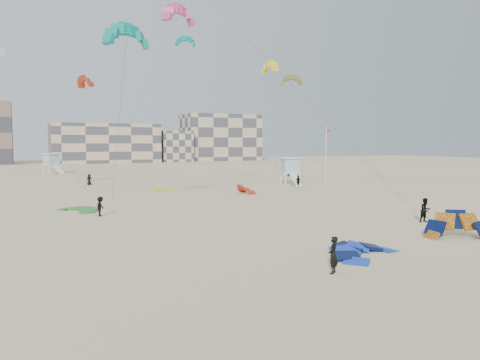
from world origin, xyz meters
name	(u,v)px	position (x,y,z in m)	size (l,w,h in m)	color
ground	(302,257)	(0.00, 0.00, 0.00)	(320.00, 320.00, 0.00)	beige
kite_ground_blue	(364,255)	(3.33, -0.95, 0.00)	(4.35, 4.49, 0.96)	blue
kite_ground_orange	(458,238)	(11.74, 0.02, 0.00)	(4.16, 2.92, 2.88)	orange
kite_ground_green	(79,211)	(-8.87, 22.96, 0.00)	(3.78, 4.00, 0.44)	green
kite_ground_red_far	(246,193)	(11.05, 29.99, 0.00)	(2.98, 2.67, 1.68)	#E0461E
kite_ground_yellow	(162,191)	(2.53, 36.93, 0.00)	(2.85, 2.99, 0.47)	#FDFC30
kitesurfer_main	(333,255)	(-0.34, -3.21, 0.87)	(0.64, 0.42, 1.74)	black
kitesurfer_b	(425,210)	(14.64, 5.50, 0.93)	(0.90, 0.70, 1.86)	black
kitesurfer_c	(100,206)	(-7.60, 19.04, 0.83)	(1.07, 0.61, 1.65)	black
kitesurfer_d	(298,181)	(20.92, 33.86, 0.84)	(0.98, 0.41, 1.67)	black
kitesurfer_e	(89,180)	(-4.73, 49.48, 0.80)	(0.78, 0.51, 1.60)	black
kitesurfer_f	(288,171)	(30.83, 53.17, 0.93)	(1.72, 0.55, 1.85)	black
kite_fly_teal_a	(127,37)	(-5.38, 18.03, 14.59)	(4.31, 4.38, 15.01)	#029681
kite_fly_pink	(179,16)	(6.14, 40.52, 23.01)	(12.32, 7.65, 23.73)	#E04B93
kite_fly_olive	(291,81)	(21.99, 37.80, 14.99)	(6.73, 12.86, 15.23)	olive
kite_fly_yellow	(270,68)	(27.81, 55.00, 19.70)	(4.24, 4.50, 19.91)	#FDFC30
kite_fly_teal_b	(185,42)	(13.91, 61.25, 24.23)	(10.37, 6.62, 24.44)	#029681
kite_fly_red	(85,83)	(-3.97, 58.04, 15.69)	(4.80, 4.78, 16.28)	#E0461E
lifeguard_tower_near	(290,171)	(21.84, 37.48, 1.99)	(3.39, 5.81, 4.02)	white
lifeguard_tower_far	(52,164)	(-8.25, 78.30, 2.02)	(3.89, 6.10, 4.07)	white
flagpole	(326,155)	(26.97, 36.01, 4.39)	(0.68, 0.10, 8.38)	white
condo_mid	(105,143)	(10.00, 130.00, 6.00)	(32.00, 16.00, 12.00)	#C4AE90
condo_east	(220,138)	(50.00, 132.00, 8.00)	(26.00, 14.00, 16.00)	#C4AE90
condo_fill_right	(174,146)	(32.00, 128.00, 5.00)	(10.00, 10.00, 10.00)	#C4AE90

